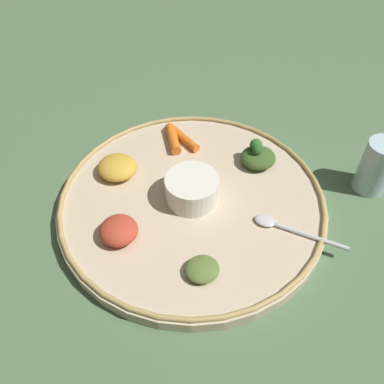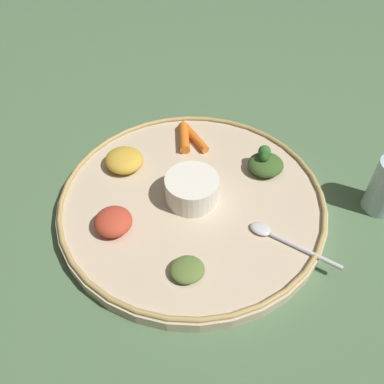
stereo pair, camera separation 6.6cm
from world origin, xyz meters
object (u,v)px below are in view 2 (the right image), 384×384
object	(u,v)px
center_bowl	(192,188)
carrot_outer	(184,135)
greens_pile	(265,163)
carrot_near_spoon	(194,137)
spoon	(280,238)

from	to	relation	value
center_bowl	carrot_outer	bearing A→B (deg)	138.00
greens_pile	carrot_near_spoon	bearing A→B (deg)	-171.29
carrot_near_spoon	carrot_outer	distance (m)	0.02
center_bowl	spoon	bearing A→B (deg)	9.60
center_bowl	spoon	world-z (taller)	center_bowl
spoon	carrot_near_spoon	xyz separation A→B (m)	(-0.26, 0.09, 0.00)
spoon	carrot_near_spoon	world-z (taller)	carrot_near_spoon
carrot_near_spoon	carrot_outer	xyz separation A→B (m)	(-0.02, -0.01, 0.00)
center_bowl	carrot_near_spoon	xyz separation A→B (m)	(-0.10, 0.12, -0.02)
greens_pile	carrot_outer	bearing A→B (deg)	-168.19
carrot_near_spoon	carrot_outer	world-z (taller)	carrot_outer
center_bowl	carrot_near_spoon	size ratio (longest dim) A/B	0.98
center_bowl	spoon	distance (m)	0.16
greens_pile	carrot_near_spoon	size ratio (longest dim) A/B	0.96
greens_pile	carrot_near_spoon	distance (m)	0.15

